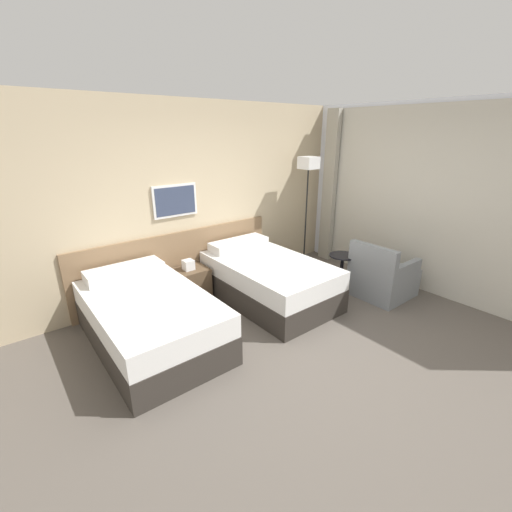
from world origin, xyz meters
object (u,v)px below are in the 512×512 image
Objects in this scene: nightstand at (190,283)px; floor_lamp at (308,174)px; side_table at (342,266)px; bed_near_window at (268,279)px; armchair at (382,278)px; bed_near_door at (150,319)px.

nightstand is 2.57m from floor_lamp.
nightstand is 2.27m from side_table.
bed_near_window is at bearing 157.44° from side_table.
bed_near_window is at bearing 55.65° from armchair.
armchair reaches higher than bed_near_door.
bed_near_window is (1.74, 0.00, 0.00)m from bed_near_door.
bed_near_door is 1.00× the size of floor_lamp.
floor_lamp is at bearing 3.95° from armchair.
nightstand is 1.07× the size of side_table.
bed_near_window is 1.17m from side_table.
bed_near_window is 1.67m from armchair.
bed_near_door is 2.86m from side_table.
bed_near_window is at bearing -38.92° from nightstand.
bed_near_door is at bearing 180.00° from bed_near_window.
nightstand is at bearing 149.43° from side_table.
floor_lamp is (2.15, -0.18, 1.39)m from nightstand.
armchair is (0.30, -0.50, -0.11)m from side_table.
bed_near_door reaches higher than nightstand.
bed_near_window is at bearing -157.76° from floor_lamp.
floor_lamp reaches higher than bed_near_door.
armchair is at bearing -36.31° from nightstand.
side_table is (1.08, -0.45, 0.08)m from bed_near_window.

